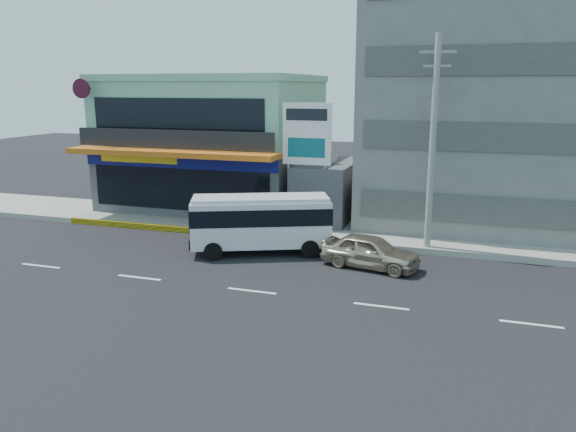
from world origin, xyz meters
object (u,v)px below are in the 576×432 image
Objects in this scene: concrete_building at (519,100)px; sedan at (370,251)px; motorcycle_rider at (228,226)px; shop_building at (216,146)px; minibus at (261,219)px; utility_pole_near at (433,144)px; billboard at (307,141)px; satellite_dish at (324,163)px.

concrete_building reaches higher than sedan.
concrete_building is 17.41m from motorcycle_rider.
minibus is (6.52, -9.02, -2.37)m from shop_building.
utility_pole_near is (14.00, -6.55, 1.15)m from shop_building.
billboard is at bearing 77.04° from minibus.
minibus is at bearing -102.96° from billboard.
concrete_building reaches higher than utility_pole_near.
utility_pole_near is 10.97m from motorcycle_rider.
billboard is at bearing -151.08° from concrete_building.
billboard is (7.50, -4.75, 0.93)m from shop_building.
concrete_building is at bearing 3.35° from shop_building.
utility_pole_near reaches higher than shop_building.
concrete_building reaches higher than shop_building.
sedan is at bearing -125.14° from utility_pole_near.
satellite_dish is (-10.00, -4.00, -3.42)m from concrete_building.
minibus is (-1.48, -6.08, -1.95)m from satellite_dish.
billboard is 6.00m from motorcycle_rider.
shop_building is at bearing 125.84° from minibus.
satellite_dish is at bearing -158.20° from concrete_building.
billboard is 6.75m from utility_pole_near.
utility_pole_near reaches higher than motorcycle_rider.
shop_building is 0.77× the size of concrete_building.
utility_pole_near is at bearing 18.30° from minibus.
satellite_dish is at bearing 74.48° from billboard.
shop_building is 8.92m from billboard.
concrete_building is 2.32× the size of billboard.
minibus is 5.42m from sedan.
concrete_building is 8.79m from utility_pole_near.
utility_pole_near is 4.83× the size of motorcycle_rider.
shop_building is at bearing 119.24° from motorcycle_rider.
satellite_dish is at bearing 41.35° from sedan.
motorcycle_rider is at bearing -176.57° from utility_pole_near.
utility_pole_near reaches higher than sedan.
utility_pole_near reaches higher than satellite_dish.
billboard is 5.49m from minibus.
utility_pole_near is (6.50, -1.80, 0.22)m from billboard.
billboard reaches higher than satellite_dish.
sedan is 8.21m from motorcycle_rider.
billboard is at bearing 34.44° from motorcycle_rider.
concrete_building is 1.60× the size of utility_pole_near.
utility_pole_near is 2.33× the size of sedan.
shop_building is at bearing 154.94° from utility_pole_near.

